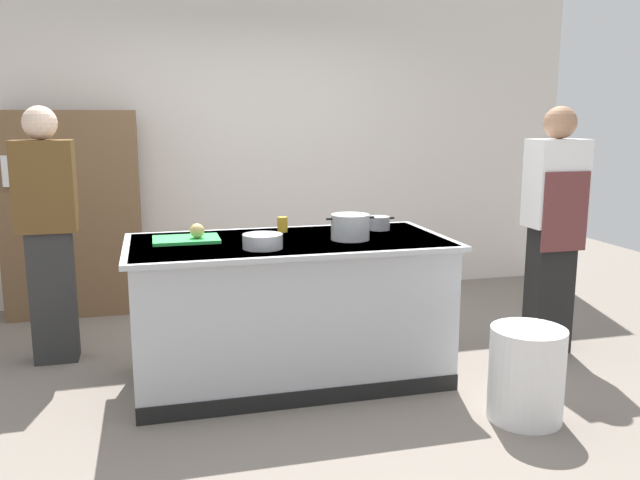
{
  "coord_description": "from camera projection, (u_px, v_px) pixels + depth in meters",
  "views": [
    {
      "loc": [
        -0.81,
        -3.88,
        1.65
      ],
      "look_at": [
        0.25,
        0.2,
        0.85
      ],
      "focal_mm": 36.62,
      "sensor_mm": 36.0,
      "label": 1
    }
  ],
  "objects": [
    {
      "name": "ground_plane",
      "position": [
        290.0,
        377.0,
        4.2
      ],
      "size": [
        10.0,
        10.0,
        0.0
      ],
      "primitive_type": "plane",
      "color": "slate"
    },
    {
      "name": "back_wall",
      "position": [
        241.0,
        133.0,
        5.92
      ],
      "size": [
        6.4,
        0.12,
        3.0
      ],
      "primitive_type": "cube",
      "color": "silver",
      "rests_on": "ground_plane"
    },
    {
      "name": "counter_island",
      "position": [
        290.0,
        307.0,
        4.11
      ],
      "size": [
        1.98,
        0.98,
        0.9
      ],
      "color": "#B7BABF",
      "rests_on": "ground_plane"
    },
    {
      "name": "cutting_board",
      "position": [
        186.0,
        239.0,
        3.99
      ],
      "size": [
        0.4,
        0.28,
        0.02
      ],
      "primitive_type": "cube",
      "color": "green",
      "rests_on": "counter_island"
    },
    {
      "name": "onion",
      "position": [
        197.0,
        231.0,
        3.97
      ],
      "size": [
        0.09,
        0.09,
        0.09
      ],
      "primitive_type": "sphere",
      "color": "tan",
      "rests_on": "cutting_board"
    },
    {
      "name": "stock_pot",
      "position": [
        350.0,
        227.0,
        4.03
      ],
      "size": [
        0.3,
        0.24,
        0.16
      ],
      "color": "#B7BABF",
      "rests_on": "counter_island"
    },
    {
      "name": "sauce_pan",
      "position": [
        379.0,
        223.0,
        4.38
      ],
      "size": [
        0.21,
        0.15,
        0.09
      ],
      "color": "#99999E",
      "rests_on": "counter_island"
    },
    {
      "name": "mixing_bowl",
      "position": [
        263.0,
        241.0,
        3.76
      ],
      "size": [
        0.23,
        0.23,
        0.08
      ],
      "primitive_type": "cylinder",
      "color": "#B7BABF",
      "rests_on": "counter_island"
    },
    {
      "name": "juice_cup",
      "position": [
        282.0,
        224.0,
        4.3
      ],
      "size": [
        0.07,
        0.07,
        0.1
      ],
      "primitive_type": "cylinder",
      "color": "yellow",
      "rests_on": "counter_island"
    },
    {
      "name": "trash_bin",
      "position": [
        526.0,
        374.0,
        3.58
      ],
      "size": [
        0.41,
        0.41,
        0.52
      ],
      "primitive_type": "cylinder",
      "color": "white",
      "rests_on": "ground_plane"
    },
    {
      "name": "person_chef",
      "position": [
        554.0,
        225.0,
        4.51
      ],
      "size": [
        0.38,
        0.25,
        1.72
      ],
      "rotation": [
        0.0,
        0.0,
        1.62
      ],
      "color": "black",
      "rests_on": "ground_plane"
    },
    {
      "name": "person_guest",
      "position": [
        48.0,
        230.0,
        4.33
      ],
      "size": [
        0.38,
        0.24,
        1.72
      ],
      "rotation": [
        0.0,
        0.0,
        -1.59
      ],
      "color": "#2E2E2E",
      "rests_on": "ground_plane"
    },
    {
      "name": "bookshelf",
      "position": [
        72.0,
        214.0,
        5.39
      ],
      "size": [
        1.1,
        0.31,
        1.7
      ],
      "color": "brown",
      "rests_on": "ground_plane"
    }
  ]
}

